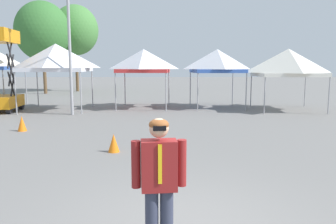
{
  "coord_description": "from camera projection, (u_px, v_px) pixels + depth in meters",
  "views": [
    {
      "loc": [
        -0.27,
        -4.62,
        2.37
      ],
      "look_at": [
        -0.16,
        3.16,
        1.3
      ],
      "focal_mm": 35.51,
      "sensor_mm": 36.0,
      "label": 1
    }
  ],
  "objects": [
    {
      "name": "canopy_tent_right_of_center",
      "position": [
        56.0,
        58.0,
        17.69
      ],
      "size": [
        3.44,
        3.44,
        3.56
      ],
      "color": "#9E9EA3",
      "rests_on": "ground"
    },
    {
      "name": "canopy_tent_far_right",
      "position": [
        144.0,
        61.0,
        18.77
      ],
      "size": [
        3.04,
        3.04,
        3.33
      ],
      "color": "#9E9EA3",
      "rests_on": "ground"
    },
    {
      "name": "canopy_tent_center",
      "position": [
        217.0,
        61.0,
        18.87
      ],
      "size": [
        2.97,
        2.97,
        3.33
      ],
      "color": "#9E9EA3",
      "rests_on": "ground"
    },
    {
      "name": "canopy_tent_behind_center",
      "position": [
        288.0,
        63.0,
        17.81
      ],
      "size": [
        3.47,
        3.47,
        3.3
      ],
      "color": "#9E9EA3",
      "rests_on": "ground"
    },
    {
      "name": "scissor_lift",
      "position": [
        3.0,
        88.0,
        17.32
      ],
      "size": [
        1.56,
        2.4,
        4.25
      ],
      "color": "black",
      "rests_on": "ground"
    },
    {
      "name": "person_foreground",
      "position": [
        159.0,
        180.0,
        3.92
      ],
      "size": [
        0.65,
        0.28,
        1.78
      ],
      "color": "#33384C",
      "rests_on": "ground"
    },
    {
      "name": "light_pole_near_lift",
      "position": [
        69.0,
        26.0,
        15.84
      ],
      "size": [
        0.36,
        0.36,
        7.45
      ],
      "color": "#9E9EA3",
      "rests_on": "ground"
    },
    {
      "name": "tree_behind_tents_center",
      "position": [
        43.0,
        31.0,
        28.34
      ],
      "size": [
        4.59,
        4.59,
        7.87
      ],
      "color": "brown",
      "rests_on": "ground"
    },
    {
      "name": "tree_behind_tents_right",
      "position": [
        75.0,
        30.0,
        31.18
      ],
      "size": [
        4.25,
        4.25,
        8.08
      ],
      "color": "brown",
      "rests_on": "ground"
    },
    {
      "name": "traffic_cone_lot_center",
      "position": [
        114.0,
        143.0,
        9.24
      ],
      "size": [
        0.32,
        0.32,
        0.51
      ],
      "primitive_type": "cone",
      "color": "orange",
      "rests_on": "ground"
    },
    {
      "name": "traffic_cone_near_barrier",
      "position": [
        22.0,
        123.0,
        12.23
      ],
      "size": [
        0.32,
        0.32,
        0.57
      ],
      "primitive_type": "cone",
      "color": "orange",
      "rests_on": "ground"
    }
  ]
}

